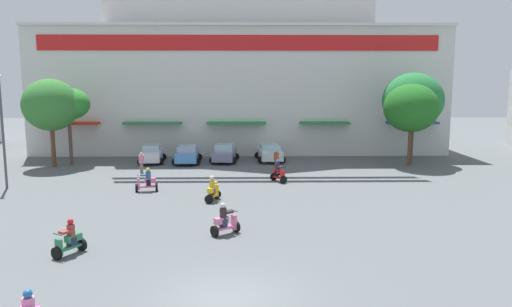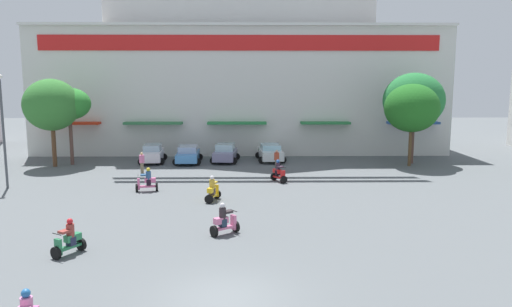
# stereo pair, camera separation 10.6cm
# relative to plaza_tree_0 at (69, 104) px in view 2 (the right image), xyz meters

# --- Properties ---
(ground_plane) EXTENTS (128.00, 128.00, 0.00)m
(ground_plane) POSITION_rel_plaza_tree_0_xyz_m (14.06, -12.73, -5.07)
(ground_plane) COLOR #565B5E
(colonial_building) EXTENTS (39.35, 16.38, 22.95)m
(colonial_building) POSITION_rel_plaza_tree_0_xyz_m (14.06, 10.23, 4.92)
(colonial_building) COLOR silver
(colonial_building) RESTS_ON ground
(plaza_tree_0) EXTENTS (3.47, 3.74, 6.43)m
(plaza_tree_0) POSITION_rel_plaza_tree_0_xyz_m (0.00, 0.00, 0.00)
(plaza_tree_0) COLOR brown
(plaza_tree_0) RESTS_ON ground
(plaza_tree_1) EXTENTS (5.15, 4.42, 7.66)m
(plaza_tree_1) POSITION_rel_plaza_tree_0_xyz_m (28.73, 0.18, 0.27)
(plaza_tree_1) COLOR brown
(plaza_tree_1) RESTS_ON ground
(plaza_tree_2) EXTENTS (4.39, 4.65, 7.16)m
(plaza_tree_2) POSITION_rel_plaza_tree_0_xyz_m (-1.09, -0.92, -0.02)
(plaza_tree_2) COLOR brown
(plaza_tree_2) RESTS_ON ground
(plaza_tree_3) EXTENTS (4.40, 4.78, 6.79)m
(plaza_tree_3) POSITION_rel_plaza_tree_0_xyz_m (28.17, -1.09, -0.27)
(plaza_tree_3) COLOR brown
(plaza_tree_3) RESTS_ON ground
(parked_car_0) EXTENTS (2.41, 4.05, 1.57)m
(parked_car_0) POSITION_rel_plaza_tree_0_xyz_m (6.60, 0.85, -4.28)
(parked_car_0) COLOR silver
(parked_car_0) RESTS_ON ground
(parked_car_1) EXTENTS (2.48, 4.26, 1.47)m
(parked_car_1) POSITION_rel_plaza_tree_0_xyz_m (9.66, 0.66, -4.33)
(parked_car_1) COLOR #4585C8
(parked_car_1) RESTS_ON ground
(parked_car_2) EXTENTS (2.53, 3.99, 1.59)m
(parked_car_2) POSITION_rel_plaza_tree_0_xyz_m (12.83, 1.09, -4.28)
(parked_car_2) COLOR slate
(parked_car_2) RESTS_ON ground
(parked_car_3) EXTENTS (2.65, 4.48, 1.48)m
(parked_car_3) POSITION_rel_plaza_tree_0_xyz_m (16.77, 1.63, -4.31)
(parked_car_3) COLOR silver
(parked_car_3) RESTS_ON ground
(scooter_rider_0) EXTENTS (0.91, 1.52, 1.55)m
(scooter_rider_0) POSITION_rel_plaza_tree_0_xyz_m (12.75, -12.76, -4.43)
(scooter_rider_0) COLOR black
(scooter_rider_0) RESTS_ON ground
(scooter_rider_1) EXTENTS (1.47, 0.77, 1.54)m
(scooter_rider_1) POSITION_rel_plaza_tree_0_xyz_m (8.37, -10.16, -4.43)
(scooter_rider_1) COLOR black
(scooter_rider_1) RESTS_ON ground
(scooter_rider_3) EXTENTS (1.39, 1.22, 1.52)m
(scooter_rider_3) POSITION_rel_plaza_tree_0_xyz_m (13.75, -19.06, -4.44)
(scooter_rider_3) COLOR black
(scooter_rider_3) RESTS_ON ground
(scooter_rider_4) EXTENTS (1.14, 1.43, 1.57)m
(scooter_rider_4) POSITION_rel_plaza_tree_0_xyz_m (16.95, -7.32, -4.42)
(scooter_rider_4) COLOR black
(scooter_rider_4) RESTS_ON ground
(scooter_rider_5) EXTENTS (1.16, 1.44, 1.50)m
(scooter_rider_5) POSITION_rel_plaza_tree_0_xyz_m (7.55, -21.59, -4.46)
(scooter_rider_5) COLOR black
(scooter_rider_5) RESTS_ON ground
(pedestrian_0) EXTENTS (0.55, 0.55, 1.69)m
(pedestrian_0) POSITION_rel_plaza_tree_0_xyz_m (17.04, -3.37, -4.12)
(pedestrian_0) COLOR #4F513B
(pedestrian_0) RESTS_ON ground
(pedestrian_1) EXTENTS (0.54, 0.54, 1.61)m
(pedestrian_1) POSITION_rel_plaza_tree_0_xyz_m (6.72, -3.99, -4.17)
(pedestrian_1) COLOR #7D7056
(pedestrian_1) RESTS_ON ground
(streetlamp_near) EXTENTS (0.40, 0.40, 7.42)m
(streetlamp_near) POSITION_rel_plaza_tree_0_xyz_m (-1.05, -9.03, -0.78)
(streetlamp_near) COLOR #474C51
(streetlamp_near) RESTS_ON ground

